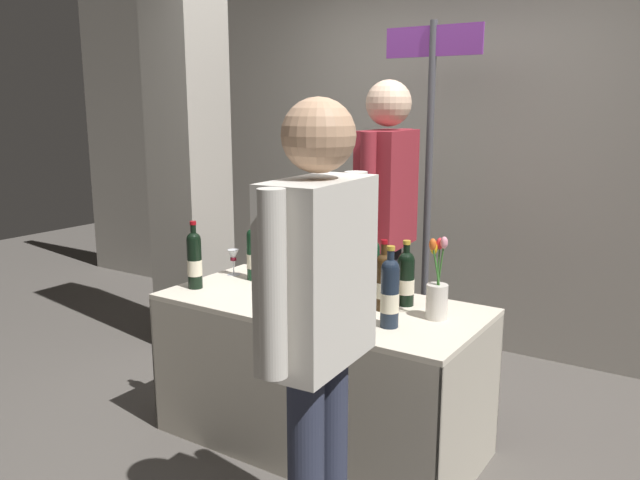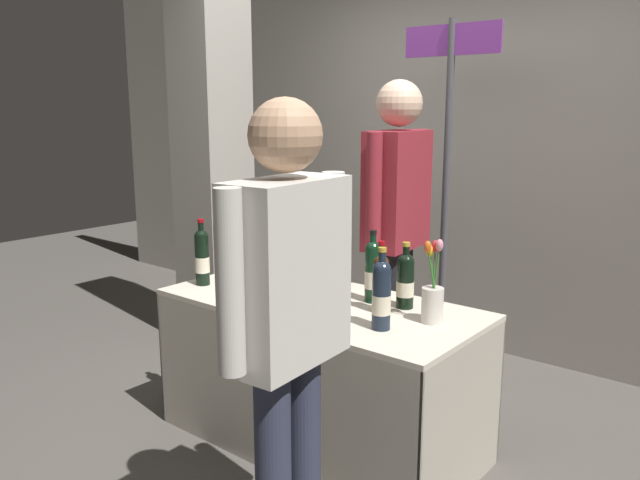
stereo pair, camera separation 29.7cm
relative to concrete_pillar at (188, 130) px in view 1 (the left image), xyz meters
name	(u,v)px [view 1 (the left image)]	position (x,y,z in m)	size (l,w,h in m)	color
ground_plane	(320,440)	(1.45, -0.64, -1.49)	(12.00, 12.00, 0.00)	#514C47
back_partition	(459,144)	(1.45, 1.10, -0.10)	(7.75, 0.12, 2.77)	#9E998E
concrete_pillar	(188,130)	(0.00, 0.00, 0.00)	(0.40, 0.40, 2.98)	gray
tasting_table	(320,345)	(1.45, -0.64, -0.98)	(1.55, 0.73, 0.73)	beige
featured_wine_bottle	(406,278)	(1.82, -0.47, -0.63)	(0.08, 0.08, 0.31)	black
display_bottle_0	(283,259)	(1.12, -0.47, -0.63)	(0.08, 0.08, 0.31)	black
display_bottle_1	(383,281)	(1.77, -0.59, -0.62)	(0.07, 0.07, 0.33)	#38230F
display_bottle_2	(372,269)	(1.65, -0.49, -0.61)	(0.07, 0.07, 0.35)	black
display_bottle_3	(194,259)	(0.79, -0.79, -0.61)	(0.08, 0.08, 0.35)	black
display_bottle_4	(302,266)	(1.28, -0.54, -0.63)	(0.08, 0.08, 0.31)	black
display_bottle_5	(254,253)	(0.94, -0.50, -0.62)	(0.08, 0.08, 0.34)	black
display_bottle_6	(318,282)	(1.54, -0.79, -0.62)	(0.08, 0.08, 0.33)	black
display_bottle_7	(390,292)	(1.89, -0.78, -0.61)	(0.08, 0.08, 0.35)	#192333
wine_glass_near_vendor	(338,271)	(1.43, -0.43, -0.66)	(0.07, 0.07, 0.14)	silver
wine_glass_mid	(328,299)	(1.63, -0.84, -0.67)	(0.07, 0.07, 0.13)	silver
wine_glass_near_taster	(233,257)	(0.79, -0.49, -0.66)	(0.07, 0.07, 0.14)	silver
flower_vase	(437,294)	(2.02, -0.57, -0.65)	(0.09, 0.09, 0.37)	silver
vendor_presenter	(386,211)	(1.47, 0.00, -0.41)	(0.25, 0.59, 1.78)	black
taster_foreground_right	(318,310)	(1.98, -1.46, -0.48)	(0.24, 0.59, 1.67)	#2D3347
booth_signpost	(429,157)	(1.48, 0.53, -0.15)	(0.60, 0.04, 2.13)	#47474C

